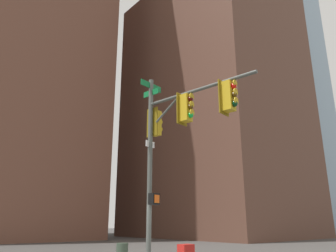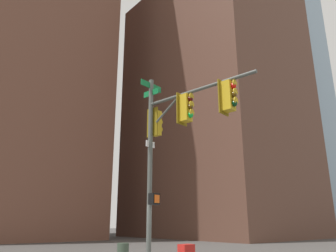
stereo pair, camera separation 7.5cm
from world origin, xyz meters
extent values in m
cylinder|color=#4C514C|center=(0.33, 0.00, 3.71)|extent=(0.18, 0.18, 7.41)
cylinder|color=#4C514C|center=(2.56, 0.35, 6.36)|extent=(4.49, 0.82, 0.12)
cylinder|color=#4C514C|center=(1.13, 0.13, 5.91)|extent=(1.04, 0.24, 0.75)
cube|color=#0F6B33|center=(0.33, 0.00, 7.16)|extent=(0.21, 1.14, 0.24)
cube|color=#0F6B33|center=(0.33, 0.00, 6.86)|extent=(0.79, 0.15, 0.24)
cube|color=white|center=(0.33, 0.00, 4.75)|extent=(0.10, 0.45, 0.24)
cube|color=gold|center=(2.05, 0.27, 5.80)|extent=(0.39, 0.39, 1.00)
cube|color=#775E0F|center=(1.86, 0.24, 5.80)|extent=(0.12, 0.54, 1.16)
sphere|color=#470A07|center=(2.25, 0.30, 6.10)|extent=(0.20, 0.20, 0.20)
cylinder|color=gold|center=(2.31, 0.31, 6.19)|extent=(0.08, 0.23, 0.23)
sphere|color=#4C330A|center=(2.25, 0.30, 5.80)|extent=(0.20, 0.20, 0.20)
cylinder|color=gold|center=(2.31, 0.31, 5.89)|extent=(0.08, 0.23, 0.23)
sphere|color=green|center=(2.25, 0.30, 5.50)|extent=(0.20, 0.20, 0.20)
cylinder|color=gold|center=(2.31, 0.31, 5.59)|extent=(0.08, 0.23, 0.23)
cube|color=gold|center=(3.77, 0.54, 5.80)|extent=(0.39, 0.39, 1.00)
cube|color=#775E0F|center=(3.58, 0.51, 5.80)|extent=(0.12, 0.54, 1.16)
sphere|color=red|center=(3.97, 0.57, 6.10)|extent=(0.20, 0.20, 0.20)
cylinder|color=gold|center=(4.03, 0.58, 6.19)|extent=(0.08, 0.23, 0.23)
sphere|color=#4C330A|center=(3.97, 0.57, 5.80)|extent=(0.20, 0.20, 0.20)
cylinder|color=gold|center=(4.03, 0.58, 5.89)|extent=(0.08, 0.23, 0.23)
sphere|color=#0A3819|center=(3.97, 0.57, 5.50)|extent=(0.20, 0.20, 0.20)
cylinder|color=gold|center=(4.03, 0.58, 5.59)|extent=(0.08, 0.23, 0.23)
cube|color=gold|center=(0.28, 0.29, 5.66)|extent=(0.39, 0.39, 1.00)
cube|color=#775E0F|center=(0.31, 0.10, 5.66)|extent=(0.54, 0.12, 1.16)
sphere|color=#470A07|center=(0.25, 0.49, 5.96)|extent=(0.20, 0.20, 0.20)
cylinder|color=gold|center=(0.24, 0.55, 6.05)|extent=(0.23, 0.08, 0.23)
sphere|color=#4C330A|center=(0.25, 0.49, 5.66)|extent=(0.20, 0.20, 0.20)
cylinder|color=gold|center=(0.24, 0.55, 5.75)|extent=(0.23, 0.08, 0.23)
sphere|color=green|center=(0.25, 0.49, 5.36)|extent=(0.20, 0.20, 0.20)
cylinder|color=gold|center=(0.24, 0.55, 5.45)|extent=(0.23, 0.08, 0.23)
cube|color=black|center=(0.57, 0.04, 2.69)|extent=(0.31, 0.39, 0.40)
cube|color=#EA5914|center=(0.70, 0.06, 2.69)|extent=(0.06, 0.25, 0.28)
cube|color=brown|center=(-37.41, 3.86, 28.04)|extent=(26.94, 17.42, 56.08)
cube|color=brown|center=(-21.43, 28.32, 18.89)|extent=(23.63, 18.54, 37.78)
cube|color=#7A99B2|center=(-29.76, 43.95, 33.33)|extent=(31.01, 23.61, 66.66)
camera|label=1|loc=(9.99, -7.30, 1.87)|focal=34.82mm
camera|label=2|loc=(10.04, -7.25, 1.87)|focal=34.82mm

